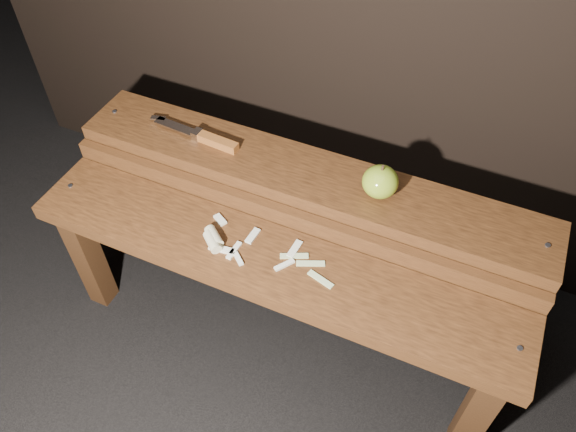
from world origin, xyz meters
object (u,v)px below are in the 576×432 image
at_px(apple, 380,182).
at_px(bench_front_tier, 267,278).
at_px(knife, 207,138).
at_px(bench_rear_tier, 305,197).

bearing_deg(apple, bench_front_tier, -128.05).
bearing_deg(bench_front_tier, knife, 140.08).
distance_m(bench_front_tier, bench_rear_tier, 0.23).
distance_m(bench_rear_tier, apple, 0.22).
bearing_deg(knife, bench_rear_tier, -0.34).
height_order(apple, knife, apple).
height_order(bench_front_tier, apple, apple).
bearing_deg(bench_rear_tier, knife, 179.66).
bearing_deg(apple, knife, -179.66).
distance_m(apple, knife, 0.45).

